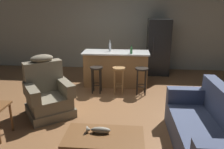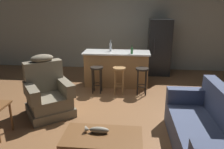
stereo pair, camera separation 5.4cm
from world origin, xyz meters
The scene contains 13 objects.
ground_plane centered at (0.00, 0.00, 0.00)m, with size 12.00×12.00×0.00m.
back_wall centered at (0.00, 3.12, 1.30)m, with size 12.00×0.05×2.60m.
coffee_table centered at (0.07, -1.88, 0.36)m, with size 1.10×0.60×0.42m.
fish_figurine centered at (-0.02, -1.82, 0.46)m, with size 0.34×0.10×0.10m.
couch centered at (1.60, -1.50, 0.34)m, with size 0.86×1.91×0.94m.
recliner_near_lamp centered at (-1.26, -0.50, 0.42)m, with size 1.17×1.17×1.20m.
kitchen_island centered at (0.00, 1.35, 0.48)m, with size 1.80×0.70×0.95m.
bar_stool_left centered at (-0.45, 0.72, 0.47)m, with size 0.32×0.32×0.68m.
bar_stool_middle centered at (0.12, 0.72, 0.47)m, with size 0.32×0.32×0.68m.
bar_stool_right centered at (0.68, 0.72, 0.47)m, with size 0.32×0.32×0.68m.
refrigerator centered at (1.27, 2.55, 0.88)m, with size 0.70×0.69×1.76m.
bottle_tall_green centered at (-0.17, 1.41, 1.06)m, with size 0.06×0.06×0.30m.
bottle_short_amber centered at (0.41, 1.13, 1.03)m, with size 0.06×0.06×0.22m.
Camera 2 is at (0.46, -4.48, 2.12)m, focal length 35.00 mm.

